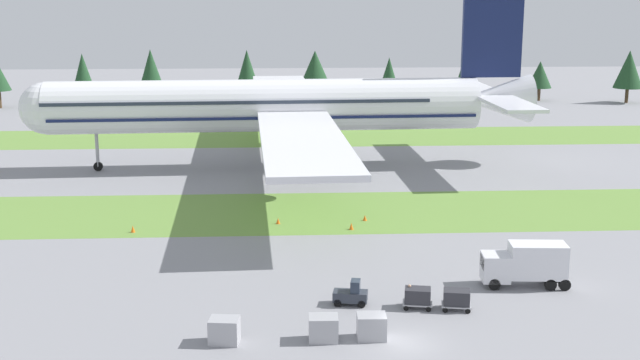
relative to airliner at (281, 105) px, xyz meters
name	(u,v)px	position (x,y,z in m)	size (l,w,h in m)	color
ground_plane	(404,344)	(7.88, -57.64, -8.44)	(400.00, 400.00, 0.00)	gray
grass_strip_near	(356,212)	(7.88, -23.24, -8.44)	(320.00, 17.16, 0.01)	olive
grass_strip_far	(329,137)	(7.88, 23.08, -8.44)	(320.00, 17.16, 0.01)	olive
airliner	(281,105)	(0.00, 0.00, 0.00)	(67.65, 83.11, 23.55)	white
baggage_tug	(351,294)	(4.96, -50.30, -7.63)	(2.79, 1.75, 1.97)	#2D333D
cargo_dolly_lead	(418,296)	(9.90, -51.21, -7.52)	(2.44, 1.88, 1.55)	#A3A3A8
cargo_dolly_second	(457,298)	(12.75, -51.74, -7.52)	(2.44, 1.88, 1.55)	#A3A3A8
catering_truck	(526,263)	(19.40, -46.93, -6.49)	(7.11, 2.84, 3.58)	silver
ground_crew_marshaller	(409,294)	(9.32, -50.85, -7.50)	(0.38, 0.47, 1.74)	black
uld_container_0	(224,331)	(-4.29, -56.85, -7.57)	(2.00, 1.60, 1.76)	#A3A3A8
uld_container_1	(323,328)	(2.46, -56.79, -7.57)	(2.00, 1.60, 1.74)	#A3A3A8
uld_container_2	(371,327)	(5.79, -56.64, -7.58)	(2.00, 1.60, 1.73)	#A3A3A8
taxiway_marker_0	(133,229)	(-14.91, -29.88, -8.10)	(0.44, 0.44, 0.68)	orange
taxiway_marker_1	(278,221)	(-0.55, -27.58, -8.14)	(0.44, 0.44, 0.60)	orange
taxiway_marker_2	(365,218)	(8.47, -26.84, -8.16)	(0.44, 0.44, 0.58)	orange
taxiway_marker_3	(351,226)	(6.76, -30.06, -8.11)	(0.44, 0.44, 0.68)	orange
distant_tree_line	(334,71)	(11.34, 62.70, -1.58)	(205.34, 10.47, 12.15)	#4C3823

